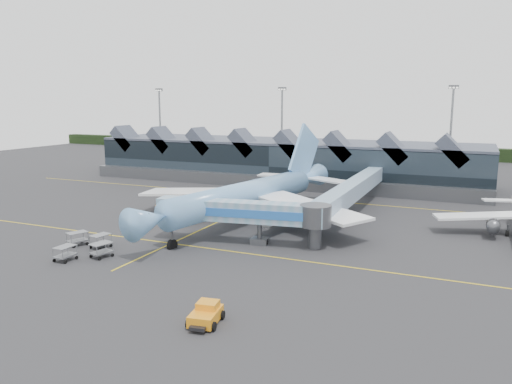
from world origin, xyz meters
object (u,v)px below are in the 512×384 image
at_px(main_airliner, 250,194).
at_px(fuel_truck, 181,208).
at_px(pushback_tug, 206,315).
at_px(jet_bridge, 253,213).

distance_m(main_airliner, fuel_truck, 11.80).
bearing_deg(main_airliner, pushback_tug, -60.73).
bearing_deg(pushback_tug, fuel_truck, 115.71).
bearing_deg(jet_bridge, pushback_tug, -84.19).
distance_m(main_airliner, pushback_tug, 36.33).
bearing_deg(jet_bridge, fuel_truck, 142.79).
relative_size(main_airliner, pushback_tug, 11.18).
bearing_deg(pushback_tug, main_airliner, 99.13).
bearing_deg(fuel_truck, jet_bridge, -10.03).
xyz_separation_m(jet_bridge, fuel_truck, (-16.59, 8.89, -2.45)).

